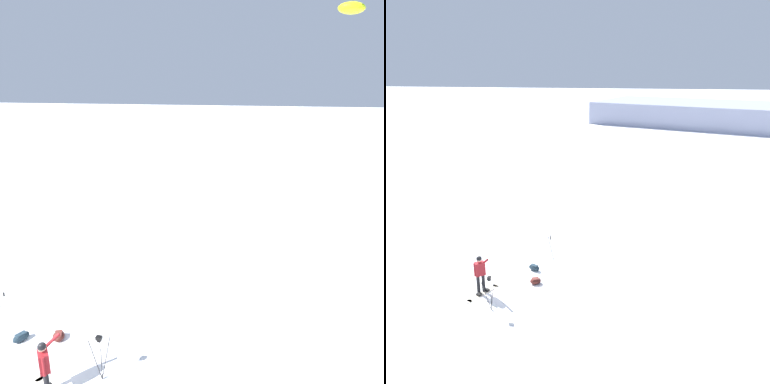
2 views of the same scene
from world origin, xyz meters
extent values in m
plane|color=white|center=(0.00, 0.00, 0.00)|extent=(300.00, 300.00, 0.00)
cylinder|color=black|center=(-0.34, -0.57, 0.40)|extent=(0.14, 0.14, 0.80)
cube|color=maroon|center=(-0.43, -0.65, 1.08)|extent=(0.47, 0.46, 0.57)
sphere|color=tan|center=(-0.43, -0.65, 1.50)|extent=(0.22, 0.22, 0.22)
sphere|color=black|center=(-0.43, -0.65, 1.53)|extent=(0.23, 0.23, 0.23)
cylinder|color=maroon|center=(-0.13, -0.71, 1.47)|extent=(0.41, 0.44, 0.40)
cylinder|color=maroon|center=(-0.59, -0.77, 1.08)|extent=(0.09, 0.09, 0.57)
cylinder|color=beige|center=(0.01, -0.04, 0.01)|extent=(0.27, 0.27, 0.02)
ellipsoid|color=yellow|center=(9.66, -8.55, 10.93)|extent=(1.45, 1.47, 0.44)
ellipsoid|color=#4C1E19|center=(1.62, 0.38, 0.13)|extent=(0.59, 0.54, 0.26)
cube|color=brown|center=(1.62, 0.38, 0.22)|extent=(0.35, 0.32, 0.08)
cylinder|color=#262628|center=(0.40, -1.65, 0.63)|extent=(0.08, 0.33, 1.28)
cylinder|color=#262628|center=(0.30, -1.90, 0.63)|extent=(0.29, 0.21, 1.28)
cylinder|color=#262628|center=(0.54, -1.91, 0.63)|extent=(0.27, 0.23, 1.28)
cube|color=black|center=(0.43, -1.81, 1.30)|extent=(0.10, 0.10, 0.06)
cube|color=black|center=(0.43, -1.81, 1.38)|extent=(0.12, 0.16, 0.10)
ellipsoid|color=#192833|center=(1.26, 1.52, 0.14)|extent=(0.62, 0.47, 0.28)
cube|color=#263A47|center=(1.26, 1.52, 0.24)|extent=(0.37, 0.28, 0.08)
cylinder|color=gray|center=(1.81, 2.67, 0.65)|extent=(0.26, 0.12, 1.27)
cylinder|color=gray|center=(1.84, 2.50, 0.65)|extent=(0.26, 0.09, 1.27)
cylinder|color=black|center=(1.84, 2.50, 1.22)|extent=(0.05, 0.05, 0.14)
camera|label=1|loc=(-7.18, -6.37, 8.00)|focal=34.30mm
camera|label=2|loc=(5.87, -14.90, 9.06)|focal=38.44mm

